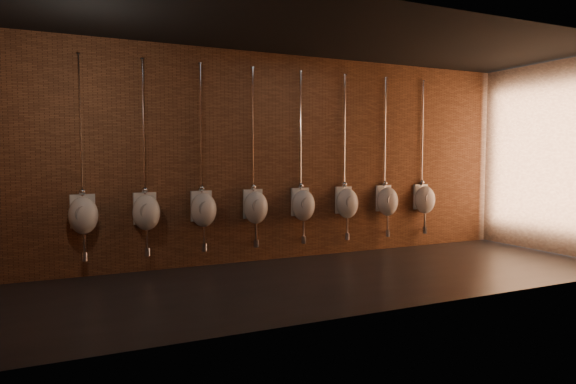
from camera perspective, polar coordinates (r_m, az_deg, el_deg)
name	(u,v)px	position (r m, az deg, el deg)	size (l,w,h in m)	color
ground	(334,278)	(6.95, 5.10, -9.50)	(8.50, 8.50, 0.00)	black
room_shell	(335,126)	(6.77, 5.20, 7.30)	(8.54, 3.04, 3.22)	black
urinal_0	(83,214)	(7.25, -21.80, -2.28)	(0.41, 0.37, 2.72)	silver
urinal_1	(146,211)	(7.34, -15.47, -2.06)	(0.41, 0.37, 2.72)	silver
urinal_2	(203,209)	(7.52, -9.38, -1.83)	(0.41, 0.37, 2.72)	silver
urinal_3	(256,206)	(7.78, -3.63, -1.59)	(0.41, 0.37, 2.72)	silver
urinal_4	(303,204)	(8.11, 1.70, -1.36)	(0.41, 0.37, 2.72)	silver
urinal_5	(347,202)	(8.50, 6.57, -1.13)	(0.41, 0.37, 2.72)	silver
urinal_6	(387,200)	(8.96, 10.98, -0.92)	(0.41, 0.37, 2.72)	silver
urinal_7	(425,199)	(9.46, 14.94, -0.73)	(0.41, 0.37, 2.72)	silver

